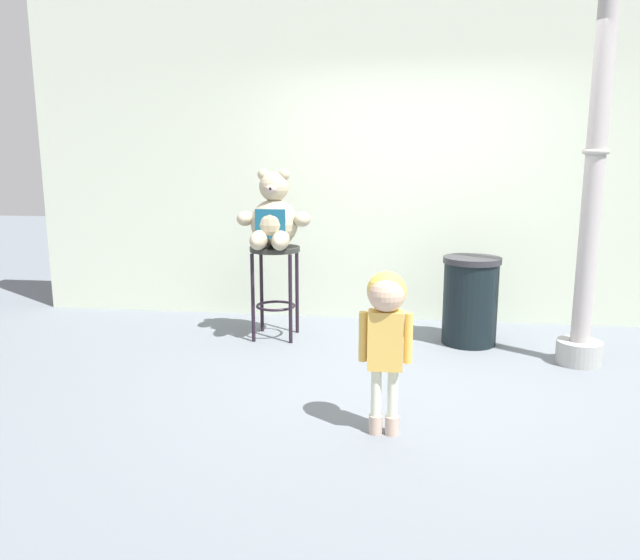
% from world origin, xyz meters
% --- Properties ---
extents(ground_plane, '(24.00, 24.00, 0.00)m').
position_xyz_m(ground_plane, '(0.00, 0.00, 0.00)').
color(ground_plane, slate).
extents(building_wall, '(7.59, 0.30, 3.16)m').
position_xyz_m(building_wall, '(0.00, 1.93, 1.58)').
color(building_wall, beige).
rests_on(building_wall, ground_plane).
extents(bar_stool_with_teddy, '(0.44, 0.44, 0.81)m').
position_xyz_m(bar_stool_with_teddy, '(-1.20, 1.01, 0.59)').
color(bar_stool_with_teddy, '#292B27').
rests_on(bar_stool_with_teddy, ground_plane).
extents(teddy_bear, '(0.64, 0.57, 0.67)m').
position_xyz_m(teddy_bear, '(-1.20, 0.98, 1.05)').
color(teddy_bear, tan).
rests_on(teddy_bear, bar_stool_with_teddy).
extents(child_walking, '(0.30, 0.24, 0.94)m').
position_xyz_m(child_walking, '(-0.18, -0.81, 0.69)').
color(child_walking, '#C2A894').
rests_on(child_walking, ground_plane).
extents(trash_bin, '(0.48, 0.48, 0.75)m').
position_xyz_m(trash_bin, '(0.48, 1.05, 0.38)').
color(trash_bin, black).
rests_on(trash_bin, ground_plane).
extents(lamppost, '(0.34, 0.34, 2.77)m').
position_xyz_m(lamppost, '(1.27, 0.61, 1.09)').
color(lamppost, '#A5A7A4').
rests_on(lamppost, ground_plane).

